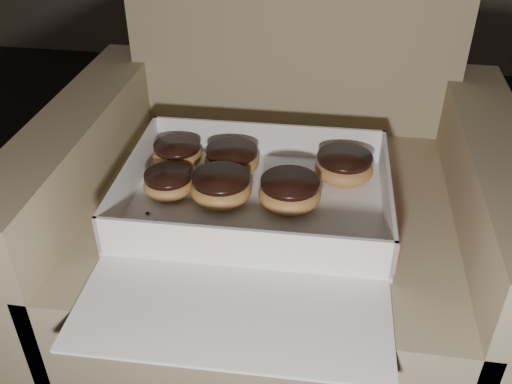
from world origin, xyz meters
The scene contains 13 objects.
armchair centered at (0.38, 0.74, 0.27)m, with size 0.82×0.69×0.85m.
bakery_box centered at (0.36, 0.60, 0.40)m, with size 0.44×0.52×0.07m.
donut_a centered at (0.29, 0.73, 0.42)m, with size 0.10×0.10×0.05m.
donut_b centered at (0.19, 0.74, 0.41)m, with size 0.09×0.09×0.05m.
donut_c centered at (0.41, 0.64, 0.42)m, with size 0.10×0.10×0.05m.
donut_d centered at (0.20, 0.64, 0.41)m, with size 0.09×0.09×0.04m.
donut_e centered at (0.29, 0.64, 0.42)m, with size 0.10×0.10×0.05m.
donut_f centered at (0.49, 0.74, 0.42)m, with size 0.10×0.10×0.05m.
crumb_a centered at (0.25, 0.52, 0.39)m, with size 0.01×0.01×0.00m, color black.
crumb_b centered at (0.34, 0.52, 0.39)m, with size 0.01×0.01×0.00m, color black.
crumb_c centered at (0.18, 0.58, 0.39)m, with size 0.01×0.01×0.00m, color black.
crumb_d centered at (0.20, 0.56, 0.39)m, with size 0.01×0.01×0.00m, color black.
crumb_e centered at (0.43, 0.64, 0.39)m, with size 0.01×0.01×0.00m, color black.
Camera 1 is at (0.47, -0.13, 0.94)m, focal length 40.00 mm.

